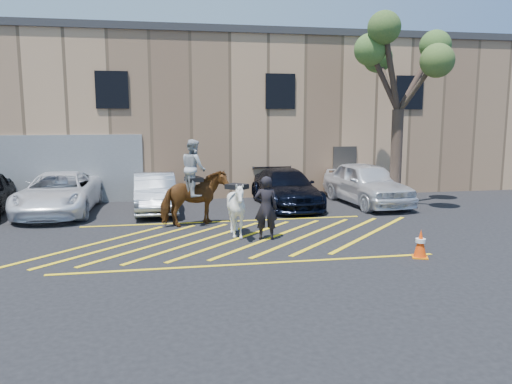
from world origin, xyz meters
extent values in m
plane|color=black|center=(0.00, 0.00, 0.00)|extent=(90.00, 90.00, 0.00)
imported|color=white|center=(-5.83, 4.78, 0.75)|extent=(2.63, 5.46, 1.50)
imported|color=#9499A2|center=(-2.38, 4.56, 0.71)|extent=(1.71, 4.38, 1.42)
imported|color=black|center=(2.72, 4.73, 0.73)|extent=(2.20, 5.08, 1.45)
imported|color=white|center=(6.04, 4.51, 0.86)|extent=(2.48, 5.19, 1.71)
imported|color=black|center=(0.84, -0.44, 0.93)|extent=(0.74, 0.56, 1.85)
cube|color=tan|center=(0.00, 12.00, 3.50)|extent=(32.00, 10.00, 7.00)
cube|color=#2D2D30|center=(0.00, 12.00, 7.15)|extent=(32.20, 10.20, 0.30)
cube|color=black|center=(-4.00, 6.96, 4.60)|extent=(1.30, 0.08, 1.50)
cube|color=black|center=(3.00, 6.96, 4.60)|extent=(1.30, 0.08, 1.50)
cube|color=black|center=(9.00, 6.96, 4.60)|extent=(1.30, 0.08, 1.50)
cube|color=#38332D|center=(6.00, 6.96, 1.10)|extent=(1.10, 0.08, 2.20)
cube|color=yellow|center=(-4.20, -0.30, 0.01)|extent=(4.20, 4.20, 0.01)
cube|color=yellow|center=(-3.15, -0.30, 0.01)|extent=(4.20, 4.20, 0.01)
cube|color=yellow|center=(-2.10, -0.30, 0.01)|extent=(4.20, 4.20, 0.01)
cube|color=yellow|center=(-1.05, -0.30, 0.01)|extent=(4.20, 4.20, 0.01)
cube|color=yellow|center=(0.00, -0.30, 0.01)|extent=(4.20, 4.20, 0.01)
cube|color=yellow|center=(1.05, -0.30, 0.01)|extent=(4.20, 4.20, 0.01)
cube|color=yellow|center=(2.10, -0.30, 0.01)|extent=(4.20, 4.20, 0.01)
cube|color=yellow|center=(3.15, -0.30, 0.01)|extent=(4.20, 4.20, 0.01)
cube|color=yellow|center=(4.20, -0.30, 0.01)|extent=(4.20, 4.20, 0.01)
cube|color=yellow|center=(0.00, 2.20, 0.01)|extent=(9.50, 0.12, 0.01)
cube|color=yellow|center=(0.00, -2.80, 0.01)|extent=(9.50, 0.12, 0.01)
imported|color=brown|center=(-1.08, 1.76, 0.90)|extent=(2.33, 1.59, 1.81)
imported|color=#A4A8AF|center=(-1.08, 1.76, 1.90)|extent=(0.94, 1.07, 1.84)
cube|color=black|center=(-1.08, 1.76, 1.53)|extent=(0.61, 0.68, 0.14)
imported|color=white|center=(0.06, -0.02, 0.85)|extent=(2.06, 2.06, 1.70)
cube|color=black|center=(0.06, -0.02, 1.51)|extent=(0.72, 0.72, 0.14)
cube|color=orange|center=(4.31, -3.03, 0.01)|extent=(0.50, 0.50, 0.03)
cone|color=#F44109|center=(4.31, -3.03, 0.38)|extent=(0.32, 0.32, 0.70)
cylinder|color=silver|center=(4.31, -3.03, 0.44)|extent=(0.25, 0.25, 0.10)
cylinder|color=#4D382E|center=(6.87, 3.69, 1.90)|extent=(0.44, 0.44, 3.80)
cylinder|color=#48372C|center=(7.65, 3.82, 4.97)|extent=(1.76, 0.51, 2.68)
cylinder|color=#46352A|center=(6.79, 4.54, 4.80)|extent=(0.33, 1.88, 2.34)
cylinder|color=#422F28|center=(6.26, 3.69, 4.85)|extent=(1.40, 0.20, 2.39)
cylinder|color=#4C3B2E|center=(7.21, 2.96, 4.59)|extent=(0.78, 1.62, 1.96)
cylinder|color=#443529|center=(6.39, 3.41, 5.20)|extent=(1.16, 0.77, 3.11)
sphere|color=#44682C|center=(8.43, 3.96, 6.24)|extent=(1.20, 1.20, 1.20)
sphere|color=#486E2F|center=(6.72, 5.40, 5.91)|extent=(1.20, 1.20, 1.20)
sphere|color=#4B7331|center=(5.65, 3.69, 6.00)|extent=(1.20, 1.20, 1.20)
sphere|color=#4C652B|center=(7.55, 2.23, 5.48)|extent=(1.20, 1.20, 1.20)
sphere|color=#4C642A|center=(5.92, 3.14, 6.71)|extent=(1.20, 1.20, 1.20)
camera|label=1|loc=(-2.04, -14.32, 3.56)|focal=35.00mm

